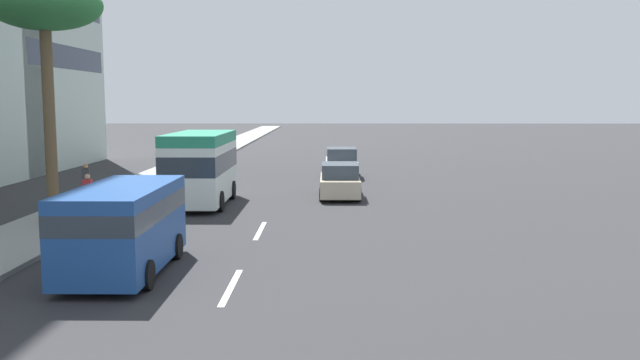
{
  "coord_description": "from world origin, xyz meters",
  "views": [
    {
      "loc": [
        -3.8,
        -2.29,
        4.42
      ],
      "look_at": [
        18.2,
        -2.06,
        1.83
      ],
      "focal_mm": 37.64,
      "sensor_mm": 36.0,
      "label": 1
    }
  ],
  "objects_px": {
    "minibus_lead": "(201,166)",
    "car_second": "(342,163)",
    "car_fourth": "(340,181)",
    "pedestrian_mid_block": "(88,193)",
    "palm_tree": "(44,9)",
    "van_third": "(123,223)",
    "pedestrian_near_lamp": "(86,182)"
  },
  "relations": [
    {
      "from": "minibus_lead",
      "to": "car_second",
      "type": "height_order",
      "value": "minibus_lead"
    },
    {
      "from": "car_second",
      "to": "car_fourth",
      "type": "distance_m",
      "value": 8.42
    },
    {
      "from": "minibus_lead",
      "to": "pedestrian_mid_block",
      "type": "relative_size",
      "value": 3.86
    },
    {
      "from": "car_fourth",
      "to": "palm_tree",
      "type": "height_order",
      "value": "palm_tree"
    },
    {
      "from": "car_second",
      "to": "van_third",
      "type": "height_order",
      "value": "van_third"
    },
    {
      "from": "van_third",
      "to": "pedestrian_mid_block",
      "type": "height_order",
      "value": "van_third"
    },
    {
      "from": "car_fourth",
      "to": "pedestrian_near_lamp",
      "type": "bearing_deg",
      "value": 105.75
    },
    {
      "from": "pedestrian_near_lamp",
      "to": "palm_tree",
      "type": "relative_size",
      "value": 0.2
    },
    {
      "from": "palm_tree",
      "to": "pedestrian_near_lamp",
      "type": "bearing_deg",
      "value": 5.2
    },
    {
      "from": "van_third",
      "to": "palm_tree",
      "type": "height_order",
      "value": "palm_tree"
    },
    {
      "from": "car_second",
      "to": "van_third",
      "type": "relative_size",
      "value": 0.81
    },
    {
      "from": "pedestrian_mid_block",
      "to": "van_third",
      "type": "bearing_deg",
      "value": -60.73
    },
    {
      "from": "pedestrian_mid_block",
      "to": "palm_tree",
      "type": "xyz_separation_m",
      "value": [
        -1.47,
        0.71,
        6.55
      ]
    },
    {
      "from": "car_second",
      "to": "palm_tree",
      "type": "xyz_separation_m",
      "value": [
        -15.78,
        10.54,
        6.74
      ]
    },
    {
      "from": "van_third",
      "to": "pedestrian_near_lamp",
      "type": "xyz_separation_m",
      "value": [
        10.81,
        4.86,
        -0.22
      ]
    },
    {
      "from": "pedestrian_near_lamp",
      "to": "pedestrian_mid_block",
      "type": "height_order",
      "value": "pedestrian_near_lamp"
    },
    {
      "from": "car_fourth",
      "to": "pedestrian_near_lamp",
      "type": "relative_size",
      "value": 2.53
    },
    {
      "from": "van_third",
      "to": "pedestrian_near_lamp",
      "type": "distance_m",
      "value": 11.85
    },
    {
      "from": "car_second",
      "to": "pedestrian_mid_block",
      "type": "relative_size",
      "value": 2.71
    },
    {
      "from": "minibus_lead",
      "to": "palm_tree",
      "type": "distance_m",
      "value": 8.82
    },
    {
      "from": "car_second",
      "to": "pedestrian_mid_block",
      "type": "xyz_separation_m",
      "value": [
        -14.31,
        9.83,
        0.19
      ]
    },
    {
      "from": "pedestrian_near_lamp",
      "to": "car_fourth",
      "type": "bearing_deg",
      "value": 1.47
    },
    {
      "from": "pedestrian_mid_block",
      "to": "car_fourth",
      "type": "bearing_deg",
      "value": 35.57
    },
    {
      "from": "car_second",
      "to": "pedestrian_mid_block",
      "type": "height_order",
      "value": "car_second"
    },
    {
      "from": "car_fourth",
      "to": "palm_tree",
      "type": "xyz_separation_m",
      "value": [
        -7.37,
        10.28,
        6.8
      ]
    },
    {
      "from": "car_second",
      "to": "pedestrian_near_lamp",
      "type": "distance_m",
      "value": 15.82
    },
    {
      "from": "minibus_lead",
      "to": "palm_tree",
      "type": "relative_size",
      "value": 0.71
    },
    {
      "from": "car_second",
      "to": "car_fourth",
      "type": "relative_size",
      "value": 0.99
    },
    {
      "from": "van_third",
      "to": "minibus_lead",
      "type": "bearing_deg",
      "value": -179.19
    },
    {
      "from": "minibus_lead",
      "to": "palm_tree",
      "type": "bearing_deg",
      "value": -40.7
    },
    {
      "from": "car_fourth",
      "to": "palm_tree",
      "type": "bearing_deg",
      "value": 125.64
    },
    {
      "from": "van_third",
      "to": "car_fourth",
      "type": "height_order",
      "value": "van_third"
    }
  ]
}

